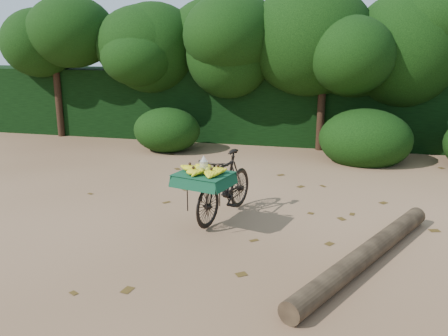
# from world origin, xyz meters

# --- Properties ---
(ground) EXTENTS (80.00, 80.00, 0.00)m
(ground) POSITION_xyz_m (0.00, 0.00, 0.00)
(ground) COLOR tan
(ground) RESTS_ON ground
(vendor_bicycle) EXTENTS (0.98, 1.79, 0.98)m
(vendor_bicycle) POSITION_xyz_m (-0.62, 0.33, 0.50)
(vendor_bicycle) COLOR black
(vendor_bicycle) RESTS_ON ground
(fallen_log) EXTENTS (1.70, 3.09, 0.24)m
(fallen_log) POSITION_xyz_m (1.36, -0.73, 0.12)
(fallen_log) COLOR brown
(fallen_log) RESTS_ON ground
(hedge_backdrop) EXTENTS (26.00, 1.80, 1.80)m
(hedge_backdrop) POSITION_xyz_m (0.00, 6.30, 0.90)
(hedge_backdrop) COLOR black
(hedge_backdrop) RESTS_ON ground
(tree_row) EXTENTS (14.50, 2.00, 4.00)m
(tree_row) POSITION_xyz_m (-0.65, 5.50, 2.00)
(tree_row) COLOR black
(tree_row) RESTS_ON ground
(bush_clumps) EXTENTS (8.80, 1.70, 0.90)m
(bush_clumps) POSITION_xyz_m (0.50, 4.30, 0.45)
(bush_clumps) COLOR black
(bush_clumps) RESTS_ON ground
(leaf_litter) EXTENTS (7.00, 7.30, 0.01)m
(leaf_litter) POSITION_xyz_m (0.00, 0.65, 0.01)
(leaf_litter) COLOR #4C3614
(leaf_litter) RESTS_ON ground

